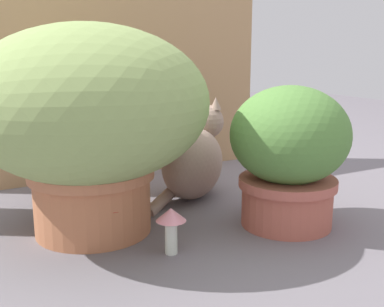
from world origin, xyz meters
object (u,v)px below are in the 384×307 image
(grass_planter, at_px, (89,114))
(mushroom_ornament_red, at_px, (106,202))
(cat, at_px, (195,159))
(mushroom_ornament_pink, at_px, (171,221))
(leafy_planter, at_px, (289,152))

(grass_planter, xyz_separation_m, mushroom_ornament_red, (0.00, -0.09, -0.20))
(grass_planter, height_order, mushroom_ornament_red, grass_planter)
(grass_planter, relative_size, cat, 1.61)
(cat, relative_size, mushroom_ornament_red, 2.50)
(mushroom_ornament_red, bearing_deg, grass_planter, 92.94)
(grass_planter, height_order, mushroom_ornament_pink, grass_planter)
(mushroom_ornament_pink, bearing_deg, mushroom_ornament_red, 131.09)
(grass_planter, height_order, leafy_planter, grass_planter)
(cat, xyz_separation_m, mushroom_ornament_red, (-0.36, -0.23, -0.02))
(grass_planter, height_order, cat, grass_planter)
(mushroom_ornament_pink, height_order, mushroom_ornament_red, mushroom_ornament_red)
(leafy_planter, height_order, mushroom_ornament_pink, leafy_planter)
(leafy_planter, relative_size, mushroom_ornament_red, 2.51)
(cat, height_order, mushroom_ornament_red, cat)
(mushroom_ornament_pink, bearing_deg, grass_planter, 117.71)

